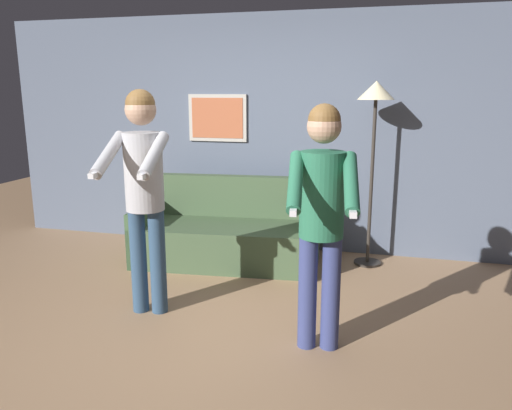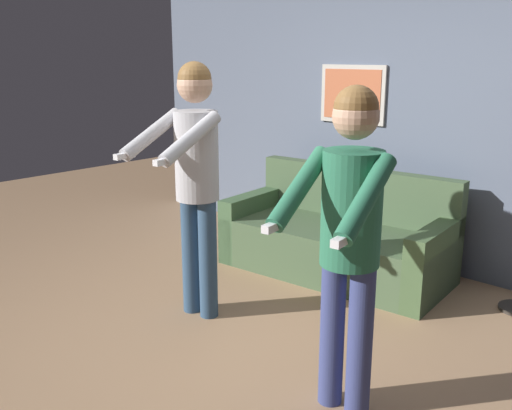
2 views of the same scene
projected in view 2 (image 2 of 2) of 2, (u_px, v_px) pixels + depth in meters
The scene contains 5 objects.
ground_plane at pixel (232, 349), 3.66m from camera, with size 12.00×12.00×0.00m, color #A67F5C.
back_wall_assembly at pixel (413, 118), 4.90m from camera, with size 6.40×0.09×2.60m.
couch at pixel (337, 241), 4.90m from camera, with size 1.97×1.02×0.87m.
person_standing_left at pixel (195, 166), 3.88m from camera, with size 0.50×0.74×1.79m.
person_standing_right at pixel (349, 224), 2.79m from camera, with size 0.49×0.68×1.70m.
Camera 2 is at (2.36, -2.31, 1.84)m, focal length 40.00 mm.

